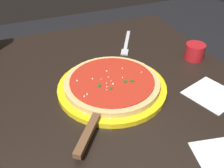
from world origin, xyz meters
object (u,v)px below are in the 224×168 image
object	(u,v)px
pizza_server	(94,122)
cup_small_sauce	(195,52)
napkin_folded_right	(212,94)
pizza	(112,83)
fork	(126,44)
serving_plate	(112,88)

from	to	relation	value
pizza_server	cup_small_sauce	bearing A→B (deg)	-66.67
cup_small_sauce	napkin_folded_right	bearing A→B (deg)	158.30
pizza	fork	xyz separation A→B (m)	(0.23, -0.15, -0.02)
pizza	napkin_folded_right	world-z (taller)	pizza
fork	napkin_folded_right	bearing A→B (deg)	-165.20
pizza_server	fork	distance (m)	0.43
napkin_folded_right	cup_small_sauce	bearing A→B (deg)	-21.70
pizza_server	cup_small_sauce	world-z (taller)	cup_small_sauce
serving_plate	cup_small_sauce	bearing A→B (deg)	-79.82
serving_plate	napkin_folded_right	bearing A→B (deg)	-116.83
serving_plate	fork	bearing A→B (deg)	-33.01
pizza_server	napkin_folded_right	bearing A→B (deg)	-90.57
pizza	pizza_server	xyz separation A→B (m)	(-0.12, 0.09, -0.00)
serving_plate	fork	distance (m)	0.28
pizza_server	cup_small_sauce	distance (m)	0.45
cup_small_sauce	fork	world-z (taller)	cup_small_sauce
serving_plate	cup_small_sauce	distance (m)	0.32
pizza	fork	distance (m)	0.28
napkin_folded_right	pizza	bearing A→B (deg)	63.17
cup_small_sauce	fork	size ratio (longest dim) A/B	0.37
pizza_server	napkin_folded_right	distance (m)	0.34
serving_plate	napkin_folded_right	distance (m)	0.27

